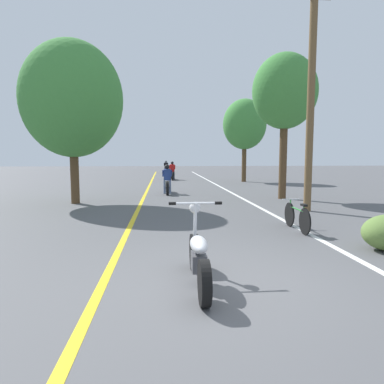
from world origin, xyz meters
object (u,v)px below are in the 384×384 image
Objects in this scene: roadside_tree_right_near at (285,92)px; bicycle_parked at (297,217)px; motorcycle_foreground at (198,256)px; motorcycle_rider_far at (166,168)px; utility_pole at (311,95)px; roadside_tree_right_far at (245,125)px; motorcycle_rider_mid at (172,173)px; motorcycle_rider_lead at (167,183)px; roadside_tree_left at (72,99)px.

roadside_tree_right_near is 3.83× the size of bicycle_parked.
motorcycle_foreground is 33.37m from motorcycle_rider_far.
utility_pole is 13.26m from roadside_tree_right_far.
bicycle_parked is (2.55, -18.55, -0.20)m from motorcycle_rider_mid.
motorcycle_rider_lead is 9.17m from bicycle_parked.
motorcycle_rider_lead is 1.02× the size of motorcycle_rider_mid.
motorcycle_foreground is 0.88× the size of motorcycle_rider_far.
motorcycle_rider_far is (-4.78, 23.83, -3.95)m from roadside_tree_right_near.
roadside_tree_right_far is 6.63m from motorcycle_rider_mid.
motorcycle_rider_far is (-5.46, 13.94, -3.53)m from roadside_tree_right_far.
utility_pole is 4.74m from bicycle_parked.
roadside_tree_right_far is 15.38m from motorcycle_rider_far.
roadside_tree_right_far is 2.73× the size of motorcycle_rider_lead.
roadside_tree_right_far reaches higher than motorcycle_rider_mid.
bicycle_parked is (6.63, -5.41, -3.59)m from roadside_tree_left.
motorcycle_rider_lead is (3.57, 3.23, -3.39)m from roadside_tree_left.
motorcycle_rider_mid is (-5.06, 2.44, -3.51)m from roadside_tree_right_far.
motorcycle_foreground is (3.87, -8.73, -3.52)m from roadside_tree_left.
roadside_tree_left is at bearing -174.54° from roadside_tree_right_near.
roadside_tree_left is 5.89m from motorcycle_rider_lead.
roadside_tree_right_near reaches higher than roadside_tree_right_far.
roadside_tree_right_near is at bearing 5.46° from roadside_tree_left.
motorcycle_rider_mid is at bearing 89.46° from motorcycle_foreground.
motorcycle_rider_mid is at bearing 109.58° from roadside_tree_right_near.
bicycle_parked is (-2.51, -16.11, -3.71)m from roadside_tree_right_far.
motorcycle_rider_lead is at bearing -92.91° from motorcycle_rider_mid.
roadside_tree_right_far is 2.68× the size of motorcycle_rider_far.
utility_pole reaches higher than roadside_tree_left.
motorcycle_rider_far is (-0.19, 33.37, 0.10)m from motorcycle_foreground.
roadside_tree_right_near is 1.04× the size of roadside_tree_right_far.
motorcycle_foreground is 0.90× the size of motorcycle_rider_lead.
roadside_tree_left is at bearing -130.50° from roadside_tree_right_far.
roadside_tree_right_near reaches higher than motorcycle_rider_lead.
motorcycle_rider_far is at bearing 99.32° from utility_pole.
roadside_tree_left is 2.80× the size of motorcycle_rider_far.
utility_pole is at bearing -51.51° from motorcycle_rider_lead.
motorcycle_rider_mid is at bearing 154.28° from roadside_tree_right_far.
utility_pole is 1.26× the size of roadside_tree_right_far.
motorcycle_rider_mid is at bearing 97.84° from bicycle_parked.
motorcycle_rider_mid is at bearing 87.09° from motorcycle_rider_lead.
bicycle_parked is (3.06, -8.64, -0.20)m from motorcycle_rider_lead.
roadside_tree_left is (-9.14, -10.70, -0.12)m from roadside_tree_right_far.
motorcycle_rider_lead is at bearing 109.49° from bicycle_parked.
roadside_tree_right_far is 16.72m from bicycle_parked.
roadside_tree_right_near is 0.99× the size of roadside_tree_left.
roadside_tree_right_near reaches higher than motorcycle_rider_far.
motorcycle_foreground is (-4.59, -9.53, -4.05)m from roadside_tree_right_near.
roadside_tree_right_far is 20.46m from motorcycle_foreground.
roadside_tree_right_far is at bearing 53.29° from motorcycle_rider_lead.
motorcycle_rider_far is at bearing 90.32° from motorcycle_foreground.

